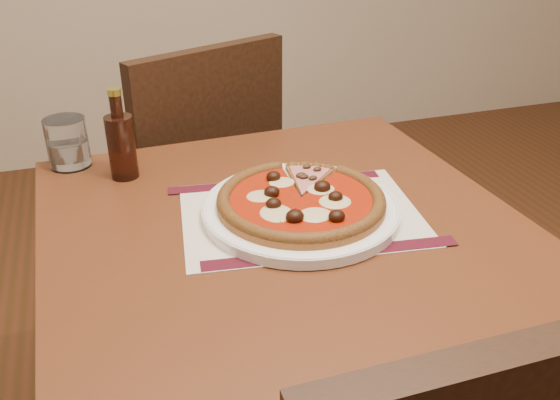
% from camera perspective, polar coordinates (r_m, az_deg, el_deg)
% --- Properties ---
extents(table, '(0.82, 0.82, 0.75)m').
position_cam_1_polar(table, '(1.07, 0.34, -6.70)').
color(table, '#622B17').
rests_on(table, ground).
extents(chair_far, '(0.57, 0.57, 0.92)m').
position_cam_1_polar(chair_far, '(1.67, -8.38, 1.70)').
color(chair_far, black).
rests_on(chair_far, ground).
extents(placemat, '(0.45, 0.35, 0.00)m').
position_cam_1_polar(placemat, '(1.03, 2.01, -1.40)').
color(placemat, beige).
rests_on(placemat, table).
extents(plate, '(0.34, 0.34, 0.02)m').
position_cam_1_polar(plate, '(1.03, 2.02, -0.91)').
color(plate, white).
rests_on(plate, placemat).
extents(pizza, '(0.29, 0.29, 0.04)m').
position_cam_1_polar(pizza, '(1.02, 2.03, 0.05)').
color(pizza, '#A55928').
rests_on(pizza, plate).
extents(ham_slice, '(0.10, 0.14, 0.02)m').
position_cam_1_polar(ham_slice, '(1.10, 3.37, 2.18)').
color(ham_slice, '#A55928').
rests_on(ham_slice, plate).
extents(water_glass, '(0.11, 0.11, 0.10)m').
position_cam_1_polar(water_glass, '(1.27, -19.78, 5.22)').
color(water_glass, white).
rests_on(water_glass, table).
extents(bottle, '(0.05, 0.05, 0.18)m').
position_cam_1_polar(bottle, '(1.18, -15.04, 5.27)').
color(bottle, '#36160D').
rests_on(bottle, table).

